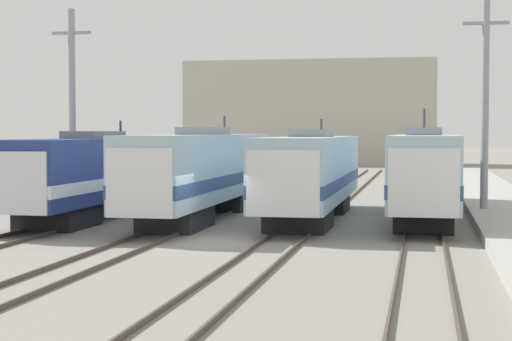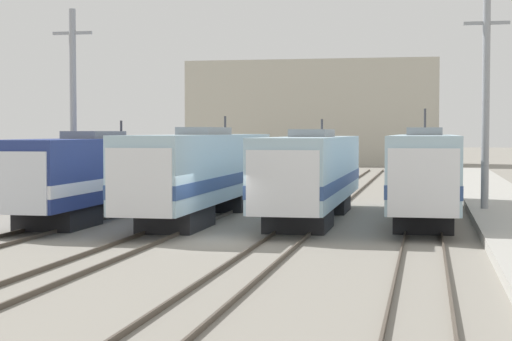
# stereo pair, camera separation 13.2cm
# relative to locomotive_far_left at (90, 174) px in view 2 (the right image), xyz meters

# --- Properties ---
(ground_plane) EXTENTS (400.00, 400.00, 0.00)m
(ground_plane) POSITION_rel_locomotive_far_left_xyz_m (7.70, -6.63, -2.14)
(ground_plane) COLOR gray
(rail_pair_far_left) EXTENTS (1.51, 120.00, 0.15)m
(rail_pair_far_left) POSITION_rel_locomotive_far_left_xyz_m (0.00, -6.63, -2.07)
(rail_pair_far_left) COLOR #4C4238
(rail_pair_far_left) RESTS_ON ground_plane
(rail_pair_center_left) EXTENTS (1.51, 120.00, 0.15)m
(rail_pair_center_left) POSITION_rel_locomotive_far_left_xyz_m (5.14, -6.63, -2.07)
(rail_pair_center_left) COLOR #4C4238
(rail_pair_center_left) RESTS_ON ground_plane
(rail_pair_center_right) EXTENTS (1.51, 120.00, 0.15)m
(rail_pair_center_right) POSITION_rel_locomotive_far_left_xyz_m (10.27, -6.63, -2.07)
(rail_pair_center_right) COLOR #4C4238
(rail_pair_center_right) RESTS_ON ground_plane
(rail_pair_far_right) EXTENTS (1.51, 120.00, 0.15)m
(rail_pair_far_right) POSITION_rel_locomotive_far_left_xyz_m (15.41, -6.63, -2.07)
(rail_pair_far_right) COLOR #4C4238
(rail_pair_far_right) RESTS_ON ground_plane
(locomotive_far_left) EXTENTS (3.13, 16.60, 4.71)m
(locomotive_far_left) POSITION_rel_locomotive_far_left_xyz_m (0.00, 0.00, 0.00)
(locomotive_far_left) COLOR black
(locomotive_far_left) RESTS_ON ground_plane
(locomotive_center_left) EXTENTS (2.82, 19.10, 4.95)m
(locomotive_center_left) POSITION_rel_locomotive_far_left_xyz_m (5.14, 1.05, 0.09)
(locomotive_center_left) COLOR #232326
(locomotive_center_left) RESTS_ON ground_plane
(locomotive_center_right) EXTENTS (3.05, 16.78, 4.77)m
(locomotive_center_right) POSITION_rel_locomotive_far_left_xyz_m (10.27, 1.40, 0.04)
(locomotive_center_right) COLOR #232326
(locomotive_center_right) RESTS_ON ground_plane
(locomotive_far_right) EXTENTS (2.89, 17.39, 5.31)m
(locomotive_far_right) POSITION_rel_locomotive_far_left_xyz_m (15.41, 2.43, 0.08)
(locomotive_far_right) COLOR #232326
(locomotive_far_right) RESTS_ON ground_plane
(catenary_tower_left) EXTENTS (2.18, 0.37, 10.65)m
(catenary_tower_left) POSITION_rel_locomotive_far_left_xyz_m (-3.03, 5.09, 3.33)
(catenary_tower_left) COLOR gray
(catenary_tower_left) RESTS_ON ground_plane
(catenary_tower_right) EXTENTS (2.18, 0.37, 10.65)m
(catenary_tower_right) POSITION_rel_locomotive_far_left_xyz_m (18.30, 5.09, 3.33)
(catenary_tower_right) COLOR gray
(catenary_tower_right) RESTS_ON ground_plane
(depot_building) EXTENTS (31.18, 11.72, 12.98)m
(depot_building) POSITION_rel_locomotive_far_left_xyz_m (1.29, 71.39, 4.34)
(depot_building) COLOR #B2AD9E
(depot_building) RESTS_ON ground_plane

